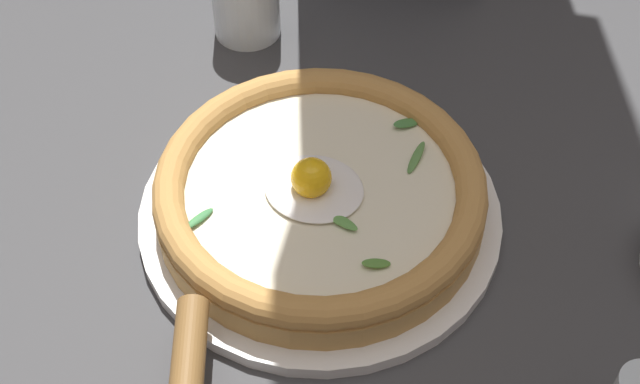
{
  "coord_description": "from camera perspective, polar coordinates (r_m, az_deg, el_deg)",
  "views": [
    {
      "loc": [
        0.17,
        -0.36,
        0.53
      ],
      "look_at": [
        0.02,
        0.03,
        0.03
      ],
      "focal_mm": 48.1,
      "sensor_mm": 36.0,
      "label": 1
    }
  ],
  "objects": [
    {
      "name": "ground_plane",
      "position": [
        0.67,
        -2.46,
        -4.27
      ],
      "size": [
        2.4,
        2.4,
        0.03
      ],
      "primitive_type": "cube",
      "color": "#3C3C3E",
      "rests_on": "ground"
    },
    {
      "name": "pizza_plate",
      "position": [
        0.67,
        -0.0,
        -1.45
      ],
      "size": [
        0.28,
        0.28,
        0.01
      ],
      "primitive_type": "cylinder",
      "color": "white",
      "rests_on": "ground"
    },
    {
      "name": "pizza",
      "position": [
        0.65,
        -0.01,
        0.03
      ],
      "size": [
        0.25,
        0.25,
        0.06
      ],
      "color": "tan",
      "rests_on": "pizza_plate"
    }
  ]
}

